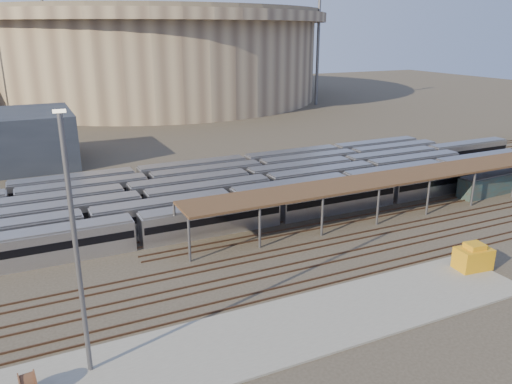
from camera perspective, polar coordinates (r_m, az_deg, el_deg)
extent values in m
plane|color=#383026|center=(57.81, 0.48, -6.95)|extent=(420.00, 420.00, 0.00)
cube|color=gray|center=(44.10, 3.26, -15.46)|extent=(50.00, 9.00, 0.20)
cube|color=silver|center=(66.46, 2.50, -1.89)|extent=(112.00, 2.90, 3.60)
cube|color=silver|center=(68.01, -2.90, -1.42)|extent=(112.00, 2.90, 3.60)
cube|color=silver|center=(68.74, -12.76, -1.64)|extent=(112.00, 2.90, 3.60)
cube|color=silver|center=(77.76, -0.94, 1.12)|extent=(112.00, 2.90, 3.60)
cube|color=silver|center=(77.12, -12.14, 0.56)|extent=(112.00, 2.90, 3.60)
cube|color=silver|center=(80.86, -13.51, 1.27)|extent=(112.00, 2.90, 3.60)
cylinder|color=#58575C|center=(55.20, -7.64, -5.53)|extent=(0.30, 0.30, 5.00)
cylinder|color=#58575C|center=(59.99, -9.25, -3.64)|extent=(0.30, 0.30, 5.00)
cylinder|color=#58575C|center=(58.12, 0.43, -4.12)|extent=(0.30, 0.30, 5.00)
cylinder|color=#58575C|center=(62.69, -1.73, -2.44)|extent=(0.30, 0.30, 5.00)
cylinder|color=#58575C|center=(62.09, 7.57, -2.81)|extent=(0.30, 0.30, 5.00)
cylinder|color=#58575C|center=(66.38, 5.06, -1.32)|extent=(0.30, 0.30, 5.00)
cylinder|color=#58575C|center=(66.92, 13.76, -1.63)|extent=(0.30, 0.30, 5.00)
cylinder|color=#58575C|center=(70.93, 11.04, -0.32)|extent=(0.30, 0.30, 5.00)
cylinder|color=#58575C|center=(72.46, 19.05, -0.60)|extent=(0.30, 0.30, 5.00)
cylinder|color=#58575C|center=(76.17, 16.26, 0.56)|extent=(0.30, 0.30, 5.00)
cylinder|color=#58575C|center=(78.54, 23.56, 0.28)|extent=(0.30, 0.30, 5.00)
cylinder|color=#58575C|center=(81.97, 20.77, 1.32)|extent=(0.30, 0.30, 5.00)
cylinder|color=#58575C|center=(88.23, 24.67, 1.97)|extent=(0.30, 0.30, 5.00)
cube|color=#3D2819|center=(70.75, 15.26, 1.58)|extent=(60.00, 6.00, 0.30)
cube|color=#4C3323|center=(56.36, 1.26, -7.54)|extent=(170.00, 0.12, 0.18)
cube|color=#4C3323|center=(57.57, 0.59, -6.96)|extent=(170.00, 0.12, 0.18)
cube|color=#4C3323|center=(53.19, 3.22, -9.21)|extent=(170.00, 0.12, 0.18)
cube|color=#4C3323|center=(54.37, 2.46, -8.56)|extent=(170.00, 0.12, 0.18)
cube|color=#4C3323|center=(50.14, 5.45, -11.07)|extent=(170.00, 0.12, 0.18)
cube|color=#4C3323|center=(51.27, 4.58, -10.35)|extent=(170.00, 0.12, 0.18)
cylinder|color=#9E896B|center=(193.44, -11.45, 14.59)|extent=(116.00, 116.00, 28.00)
cylinder|color=#9E896B|center=(193.23, -11.75, 19.17)|extent=(124.00, 124.00, 3.00)
cylinder|color=brown|center=(193.30, -11.80, 19.84)|extent=(120.00, 120.00, 1.50)
cylinder|color=#58575C|center=(174.15, 7.08, 15.77)|extent=(1.00, 1.00, 36.00)
cylinder|color=#58575C|center=(207.61, -22.69, 14.92)|extent=(1.00, 1.00, 36.00)
cube|color=#1B4245|center=(86.06, 25.48, 0.82)|extent=(13.42, 3.24, 3.10)
cylinder|color=brown|center=(40.14, -24.62, -19.34)|extent=(1.18, 1.90, 1.81)
cylinder|color=#58575C|center=(36.80, -19.84, -6.46)|extent=(0.36, 0.36, 19.24)
cube|color=#FFF2CC|center=(34.14, -21.57, 8.59)|extent=(0.81, 0.32, 0.20)
cube|color=#C08412|center=(58.08, 23.55, -6.98)|extent=(3.91, 2.70, 2.29)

